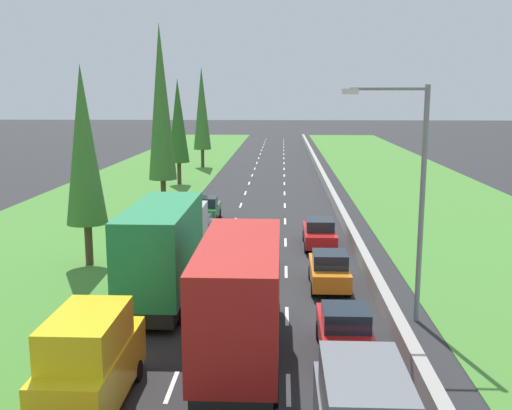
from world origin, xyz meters
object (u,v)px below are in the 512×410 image
yellow_van_left_lane (90,360)px  poplar_tree_fifth (202,109)px  poplar_tree_second (84,146)px  poplar_tree_fourth (178,121)px  orange_hatchback_centre_lane (253,254)px  street_light_mast (413,187)px  red_hatchback_right_lane (345,330)px  poplar_tree_third (161,103)px  red_box_truck_centre_lane (242,295)px  grey_hatchback_left_lane (198,229)px  red_sedan_right_lane (319,233)px  green_hatchback_left_lane (206,209)px  green_box_truck_left_lane (166,248)px  orange_hatchback_right_lane (329,270)px

yellow_van_left_lane → poplar_tree_fifth: (-4.36, 56.31, 5.63)m
poplar_tree_second → poplar_tree_fourth: (-0.17, 28.14, 0.03)m
orange_hatchback_centre_lane → street_light_mast: (6.29, -6.38, 4.40)m
red_hatchback_right_lane → poplar_tree_third: size_ratio=0.28×
orange_hatchback_centre_lane → street_light_mast: bearing=-45.4°
red_box_truck_centre_lane → street_light_mast: street_light_mast is taller
poplar_tree_fifth → red_box_truck_centre_lane: bearing=-81.1°
yellow_van_left_lane → red_hatchback_right_lane: (7.40, 3.81, -0.56)m
grey_hatchback_left_lane → poplar_tree_third: size_ratio=0.28×
red_box_truck_centre_lane → poplar_tree_fifth: 53.84m
yellow_van_left_lane → red_sedan_right_lane: size_ratio=1.09×
green_hatchback_left_lane → green_box_truck_left_lane: bearing=-88.9°
red_hatchback_right_lane → orange_hatchback_centre_lane: (-3.53, 9.55, 0.00)m
grey_hatchback_left_lane → green_hatchback_left_lane: same height
green_box_truck_left_lane → street_light_mast: bearing=-13.6°
yellow_van_left_lane → poplar_tree_second: bearing=108.2°
orange_hatchback_right_lane → poplar_tree_fifth: poplar_tree_fifth is taller
red_box_truck_centre_lane → green_hatchback_left_lane: bearing=100.3°
poplar_tree_fifth → yellow_van_left_lane: bearing=-85.6°
poplar_tree_second → red_sedan_right_lane: bearing=20.0°
orange_hatchback_right_lane → poplar_tree_fourth: 34.00m
orange_hatchback_right_lane → poplar_tree_fourth: (-12.20, 31.28, 5.32)m
orange_hatchback_right_lane → poplar_tree_fourth: poplar_tree_fourth is taller
red_hatchback_right_lane → poplar_tree_third: (-11.37, 26.44, 7.21)m
poplar_tree_third → poplar_tree_fifth: bearing=90.9°
orange_hatchback_right_lane → green_hatchback_left_lane: same height
red_sedan_right_lane → poplar_tree_fifth: bearing=107.3°
orange_hatchback_right_lane → poplar_tree_second: (-12.03, 3.15, 5.29)m
poplar_tree_third → street_light_mast: bearing=-58.7°
orange_hatchback_centre_lane → poplar_tree_second: bearing=175.7°
poplar_tree_second → poplar_tree_fifth: (0.24, 42.31, 0.90)m
green_hatchback_left_lane → poplar_tree_second: 13.16m
poplar_tree_second → poplar_tree_third: bearing=87.8°
green_hatchback_left_lane → poplar_tree_fifth: poplar_tree_fifth is taller
yellow_van_left_lane → orange_hatchback_right_lane: yellow_van_left_lane is taller
green_box_truck_left_lane → street_light_mast: (9.84, -2.38, 3.05)m
poplar_tree_second → street_light_mast: (14.76, -7.02, -0.89)m
poplar_tree_third → poplar_tree_fourth: 12.06m
red_hatchback_right_lane → red_box_truck_centre_lane: 3.71m
red_sedan_right_lane → poplar_tree_fifth: poplar_tree_fifth is taller
red_sedan_right_lane → red_hatchback_right_lane: bearing=-90.2°
yellow_van_left_lane → red_hatchback_right_lane: bearing=27.2°
orange_hatchback_right_lane → green_box_truck_left_lane: bearing=-168.1°
red_sedan_right_lane → green_hatchback_left_lane: (-7.42, 6.75, 0.02)m
grey_hatchback_left_lane → red_sedan_right_lane: (7.11, -0.44, -0.02)m
orange_hatchback_right_lane → poplar_tree_second: size_ratio=0.38×
green_hatchback_left_lane → street_light_mast: street_light_mast is taller
poplar_tree_fourth → street_light_mast: (14.93, -35.16, -0.93)m
poplar_tree_fifth → street_light_mast: size_ratio=1.33×
poplar_tree_third → poplar_tree_fourth: bearing=93.8°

